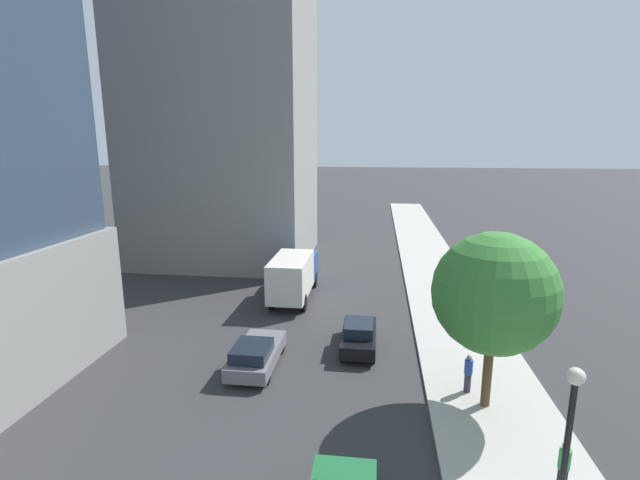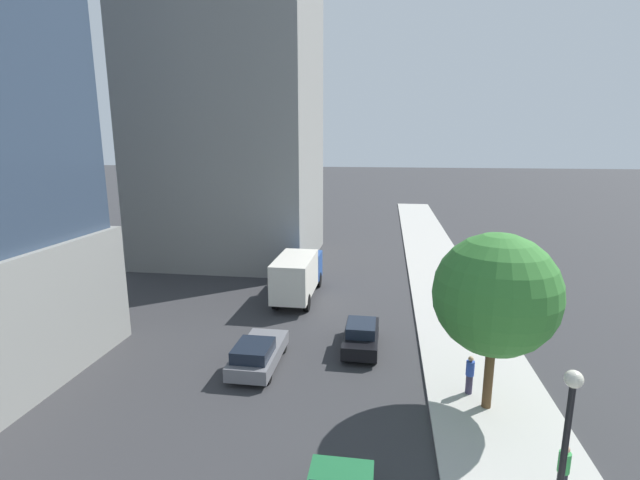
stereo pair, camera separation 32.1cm
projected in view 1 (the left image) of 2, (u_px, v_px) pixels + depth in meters
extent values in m
cube|color=#B2AFA8|center=(485.00, 391.00, 19.09)|extent=(5.03, 120.00, 0.15)
cube|color=gray|center=(222.00, 61.00, 38.32)|extent=(14.61, 12.75, 34.42)
cylinder|color=black|center=(564.00, 464.00, 11.45)|extent=(0.16, 0.16, 4.52)
sphere|color=silver|center=(576.00, 377.00, 10.93)|extent=(0.44, 0.44, 0.44)
cylinder|color=brown|center=(487.00, 371.00, 17.69)|extent=(0.36, 0.36, 2.93)
sphere|color=#387F33|center=(494.00, 293.00, 17.00)|extent=(4.70, 4.70, 4.70)
cube|color=black|center=(359.00, 337.00, 23.13)|extent=(1.72, 4.14, 0.66)
cube|color=#19212D|center=(359.00, 327.00, 22.84)|extent=(1.44, 1.90, 0.55)
cylinder|color=black|center=(346.00, 330.00, 24.65)|extent=(0.22, 0.67, 0.67)
cylinder|color=black|center=(374.00, 332.00, 24.46)|extent=(0.22, 0.67, 0.67)
cylinder|color=black|center=(342.00, 354.00, 21.92)|extent=(0.22, 0.67, 0.67)
cylinder|color=black|center=(373.00, 356.00, 21.73)|extent=(0.22, 0.67, 0.67)
cube|color=slate|center=(257.00, 355.00, 21.30)|extent=(1.92, 4.46, 0.64)
cube|color=#19212D|center=(252.00, 351.00, 20.36)|extent=(1.61, 2.01, 0.56)
cylinder|color=black|center=(249.00, 345.00, 22.93)|extent=(0.22, 0.61, 0.61)
cylinder|color=black|center=(281.00, 347.00, 22.72)|extent=(0.22, 0.61, 0.61)
cylinder|color=black|center=(230.00, 375.00, 20.00)|extent=(0.22, 0.61, 0.61)
cylinder|color=black|center=(267.00, 377.00, 19.79)|extent=(0.22, 0.61, 0.61)
cube|color=#1E4799|center=(301.00, 265.00, 32.98)|extent=(2.31, 2.01, 1.90)
cube|color=silver|center=(291.00, 276.00, 29.37)|extent=(2.31, 5.02, 2.47)
cylinder|color=black|center=(287.00, 279.00, 33.33)|extent=(0.30, 1.09, 1.09)
cylinder|color=black|center=(314.00, 280.00, 33.07)|extent=(0.30, 1.09, 1.09)
cylinder|color=black|center=(272.00, 301.00, 28.56)|extent=(0.30, 1.09, 1.09)
cylinder|color=black|center=(303.00, 303.00, 28.31)|extent=(0.30, 1.09, 1.09)
cylinder|color=#38334C|center=(467.00, 383.00, 18.87)|extent=(0.28, 0.28, 0.82)
cylinder|color=#2D4CB2|center=(469.00, 367.00, 18.72)|extent=(0.34, 0.34, 0.63)
sphere|color=tan|center=(469.00, 357.00, 18.62)|extent=(0.22, 0.22, 0.22)
cylinder|color=black|center=(562.00, 480.00, 13.40)|extent=(0.28, 0.28, 0.83)
cylinder|color=green|center=(565.00, 459.00, 13.25)|extent=(0.34, 0.34, 0.64)
sphere|color=tan|center=(566.00, 446.00, 13.16)|extent=(0.22, 0.22, 0.22)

